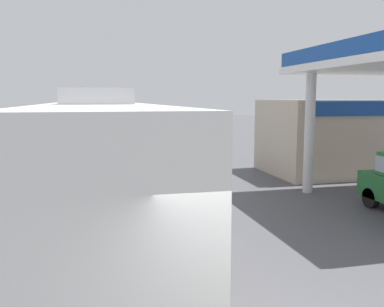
% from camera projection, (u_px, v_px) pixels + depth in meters
% --- Properties ---
extents(ground, '(120.00, 120.00, 0.00)m').
position_uv_depth(ground, '(125.00, 160.00, 23.58)').
color(ground, '#4C4C51').
extents(lane_divider_stripe, '(0.16, 50.00, 0.01)m').
position_uv_depth(lane_divider_stripe, '(134.00, 175.00, 18.76)').
color(lane_divider_stripe, '#D8CC4C').
rests_on(lane_divider_stripe, ground).
extents(coach_bus_main, '(2.60, 11.04, 3.69)m').
position_uv_depth(coach_bus_main, '(99.00, 176.00, 9.39)').
color(coach_bus_main, white).
rests_on(coach_bus_main, ground).
extents(gas_station_roadside, '(9.10, 11.95, 5.10)m').
position_uv_depth(gas_station_roadside, '(371.00, 119.00, 17.38)').
color(gas_station_roadside, '#194799').
rests_on(gas_station_roadside, ground).
extents(minibus_opposing_lane, '(2.04, 6.13, 2.44)m').
position_uv_depth(minibus_opposing_lane, '(158.00, 133.00, 24.34)').
color(minibus_opposing_lane, '#264C9E').
rests_on(minibus_opposing_lane, ground).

